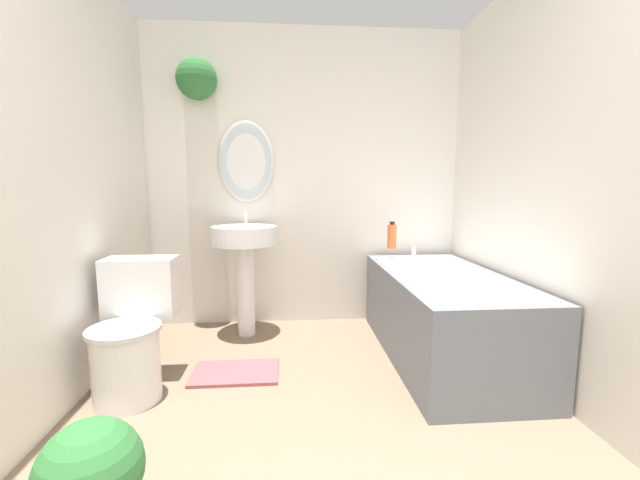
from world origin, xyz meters
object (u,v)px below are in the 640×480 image
(toilet, at_px, (132,333))
(pedestal_sink, at_px, (245,250))
(bathtub, at_px, (443,314))
(shampoo_bottle, at_px, (392,236))

(toilet, distance_m, pedestal_sink, 1.03)
(toilet, xyz_separation_m, bathtub, (1.89, 0.30, -0.04))
(pedestal_sink, distance_m, bathtub, 1.50)
(toilet, distance_m, shampoo_bottle, 1.96)
(pedestal_sink, bearing_deg, shampoo_bottle, 4.35)
(bathtub, bearing_deg, pedestal_sink, 159.05)
(toilet, height_order, bathtub, toilet)
(bathtub, xyz_separation_m, shampoo_bottle, (-0.20, 0.61, 0.45))
(pedestal_sink, distance_m, shampoo_bottle, 1.17)
(bathtub, relative_size, shampoo_bottle, 6.99)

